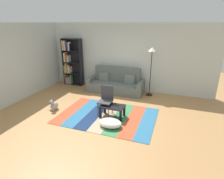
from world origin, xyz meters
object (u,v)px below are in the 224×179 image
object	(u,v)px
pouf	(110,123)
dog	(54,105)
standing_lamp	(152,56)
tv_remote	(109,105)
couch	(116,84)
coffee_table	(112,108)
folding_chair	(106,98)
bookshelf	(70,62)

from	to	relation	value
pouf	dog	bearing A→B (deg)	170.17
standing_lamp	tv_remote	bearing A→B (deg)	-110.65
dog	couch	bearing A→B (deg)	59.23
tv_remote	standing_lamp	bearing A→B (deg)	87.38
dog	standing_lamp	world-z (taller)	standing_lamp
coffee_table	dog	distance (m)	1.98
coffee_table	tv_remote	size ratio (longest dim) A/B	4.74
pouf	standing_lamp	distance (m)	3.15
couch	dog	world-z (taller)	couch
couch	standing_lamp	distance (m)	1.82
coffee_table	folding_chair	xyz separation A→B (m)	(-0.26, 0.16, 0.23)
bookshelf	folding_chair	distance (m)	3.45
coffee_table	couch	bearing A→B (deg)	106.24
dog	folding_chair	world-z (taller)	folding_chair
couch	bookshelf	size ratio (longest dim) A/B	1.10
couch	bookshelf	bearing A→B (deg)	172.79
bookshelf	folding_chair	size ratio (longest dim) A/B	2.29
bookshelf	standing_lamp	distance (m)	3.64
couch	pouf	size ratio (longest dim) A/B	3.53
dog	folding_chair	xyz separation A→B (m)	(1.71, 0.34, 0.37)
couch	pouf	world-z (taller)	couch
standing_lamp	folding_chair	size ratio (longest dim) A/B	2.06
pouf	folding_chair	world-z (taller)	folding_chair
standing_lamp	pouf	bearing A→B (deg)	-102.69
couch	dog	size ratio (longest dim) A/B	5.69
dog	tv_remote	world-z (taller)	tv_remote
couch	pouf	bearing A→B (deg)	-74.32
coffee_table	pouf	xyz separation A→B (m)	(0.13, -0.54, -0.19)
couch	coffee_table	xyz separation A→B (m)	(0.61, -2.10, -0.03)
couch	standing_lamp	xyz separation A→B (m)	(1.36, 0.10, 1.21)
couch	bookshelf	world-z (taller)	bookshelf
pouf	dog	size ratio (longest dim) A/B	1.61
pouf	tv_remote	distance (m)	0.63
couch	coffee_table	size ratio (longest dim) A/B	3.18
bookshelf	folding_chair	bearing A→B (deg)	-40.60
couch	dog	distance (m)	2.65
bookshelf	coffee_table	bearing A→B (deg)	-39.86
coffee_table	folding_chair	size ratio (longest dim) A/B	0.79
tv_remote	folding_chair	world-z (taller)	folding_chair
folding_chair	couch	bearing A→B (deg)	154.60
standing_lamp	tv_remote	world-z (taller)	standing_lamp
coffee_table	tv_remote	bearing A→B (deg)	-168.13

